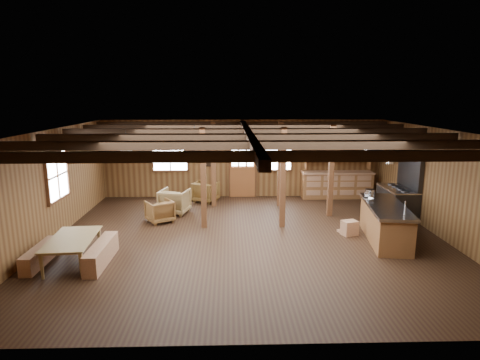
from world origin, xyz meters
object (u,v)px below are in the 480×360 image
object	(u,v)px
commercial_range	(399,197)
armchair_c	(175,201)
dining_table	(74,251)
kitchen_island	(385,222)
armchair_b	(206,192)
armchair_a	(160,211)

from	to	relation	value
commercial_range	armchair_c	bearing A→B (deg)	175.17
commercial_range	armchair_c	xyz separation A→B (m)	(-6.85, 0.58, -0.24)
commercial_range	dining_table	size ratio (longest dim) A/B	1.15
kitchen_island	dining_table	distance (m)	7.47
armchair_b	armchair_c	bearing A→B (deg)	83.93
commercial_range	armchair_b	xyz separation A→B (m)	(-5.95, 2.01, -0.27)
kitchen_island	armchair_b	distance (m)	6.23
armchair_c	kitchen_island	bearing A→B (deg)	169.80
kitchen_island	armchair_a	world-z (taller)	kitchen_island
kitchen_island	commercial_range	xyz separation A→B (m)	(1.18, 1.99, 0.15)
commercial_range	armchair_a	bearing A→B (deg)	-177.77
dining_table	armchair_c	world-z (taller)	armchair_c
kitchen_island	armchair_a	xyz separation A→B (m)	(-5.99, 1.71, -0.15)
commercial_range	armchair_c	size ratio (longest dim) A/B	2.25
armchair_a	armchair_c	bearing A→B (deg)	-142.89
kitchen_island	armchair_c	distance (m)	6.22
dining_table	armchair_b	size ratio (longest dim) A/B	2.16
commercial_range	armchair_b	size ratio (longest dim) A/B	2.49
commercial_range	dining_table	world-z (taller)	commercial_range
armchair_a	commercial_range	bearing A→B (deg)	150.07
commercial_range	armchair_a	size ratio (longest dim) A/B	2.69
commercial_range	kitchen_island	bearing A→B (deg)	-120.72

